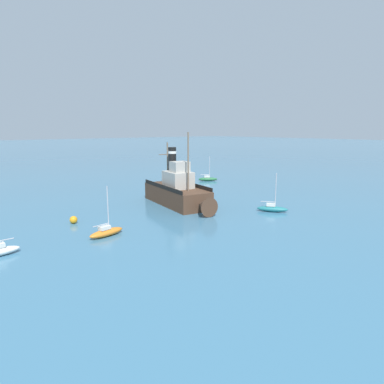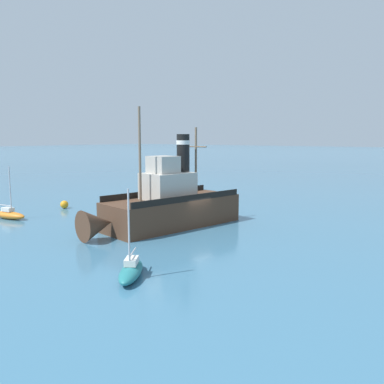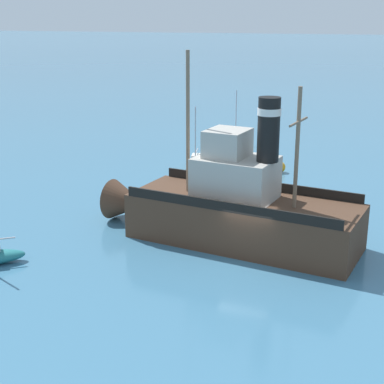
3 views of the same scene
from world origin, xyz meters
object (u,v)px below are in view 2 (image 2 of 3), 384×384
object	(u,v)px
sailboat_orange	(9,214)
old_tugboat	(167,206)
sailboat_teal	(131,270)
mooring_buoy	(64,204)

from	to	relation	value
sailboat_orange	old_tugboat	bearing A→B (deg)	-156.17
old_tugboat	sailboat_teal	xyz separation A→B (m)	(-6.54, 10.75, -1.40)
sailboat_orange	sailboat_teal	xyz separation A→B (m)	(-20.50, 4.58, 0.00)
sailboat_teal	mooring_buoy	bearing A→B (deg)	-27.63
sailboat_teal	mooring_buoy	world-z (taller)	sailboat_teal
mooring_buoy	sailboat_orange	bearing A→B (deg)	95.72
sailboat_teal	old_tugboat	bearing A→B (deg)	-58.69
sailboat_orange	sailboat_teal	bearing A→B (deg)	167.40
mooring_buoy	sailboat_teal	bearing A→B (deg)	152.37
old_tugboat	sailboat_orange	distance (m)	15.33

